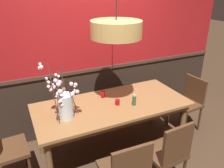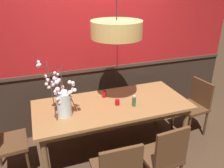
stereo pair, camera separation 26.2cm
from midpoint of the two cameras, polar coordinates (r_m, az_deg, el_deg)
ground_plane at (r=3.50m, az=2.23°, el=-16.23°), size 24.00×24.00×0.00m
back_wall at (r=3.51m, az=-2.19°, el=10.76°), size 4.71×0.14×2.94m
dining_table at (r=3.10m, az=2.44°, el=-6.30°), size 2.05×0.92×0.78m
chair_far_side_left at (r=3.85m, az=-6.01°, el=-3.29°), size 0.45×0.41×0.90m
chair_head_west_end at (r=3.05m, az=-23.55°, el=-12.67°), size 0.43×0.47×0.95m
chair_near_side_right at (r=2.70m, az=15.61°, el=-16.95°), size 0.44×0.44×0.93m
chair_far_side_right at (r=4.01m, az=1.33°, el=-2.00°), size 0.45×0.43×0.91m
chair_head_east_end at (r=3.90m, az=21.76°, el=-4.63°), size 0.44×0.47×0.88m
vase_with_blossoms at (r=2.75m, az=-9.47°, el=-4.31°), size 0.42×0.34×0.72m
candle_holder_nearer_center at (r=3.02m, az=3.81°, el=-4.63°), size 0.07×0.07×0.07m
candle_holder_nearer_edge at (r=3.22m, az=0.38°, el=-2.57°), size 0.07×0.07×0.09m
condiment_bottle at (r=3.00m, az=8.02°, el=-4.30°), size 0.05×0.05×0.15m
pendant_lamp at (r=2.76m, az=3.92°, el=13.41°), size 0.61×0.61×1.29m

